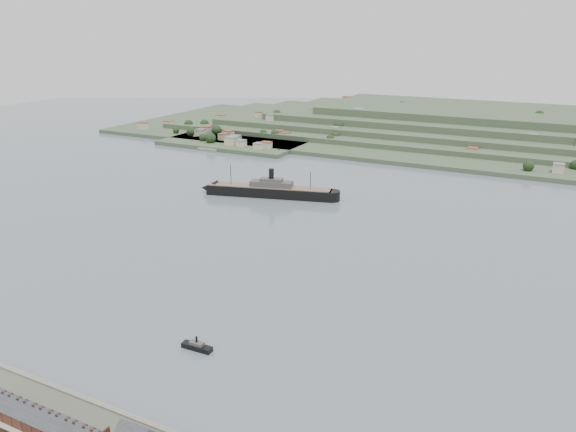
% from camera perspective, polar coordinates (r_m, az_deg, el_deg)
% --- Properties ---
extents(ground, '(1400.00, 1400.00, 0.00)m').
position_cam_1_polar(ground, '(311.44, 1.41, -4.07)').
color(ground, slate).
rests_on(ground, ground).
extents(terrace_row, '(55.60, 9.80, 11.07)m').
position_cam_1_polar(terrace_row, '(197.97, -24.50, -18.28)').
color(terrace_row, '#4B231B').
rests_on(terrace_row, ground).
extents(far_peninsula, '(760.00, 309.00, 30.00)m').
position_cam_1_polar(far_peninsula, '(668.00, 18.69, 8.37)').
color(far_peninsula, '#3A4F34').
rests_on(far_peninsula, ground).
extents(steamship, '(104.94, 37.88, 25.62)m').
position_cam_1_polar(steamship, '(418.80, -2.29, 2.64)').
color(steamship, black).
rests_on(steamship, ground).
extents(tugboat, '(12.93, 3.78, 5.78)m').
position_cam_1_polar(tugboat, '(228.82, -9.24, -12.93)').
color(tugboat, black).
rests_on(tugboat, ground).
extents(ferry_west, '(15.50, 4.42, 5.80)m').
position_cam_1_polar(ferry_west, '(561.18, -0.90, 6.44)').
color(ferry_west, black).
rests_on(ferry_west, ground).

